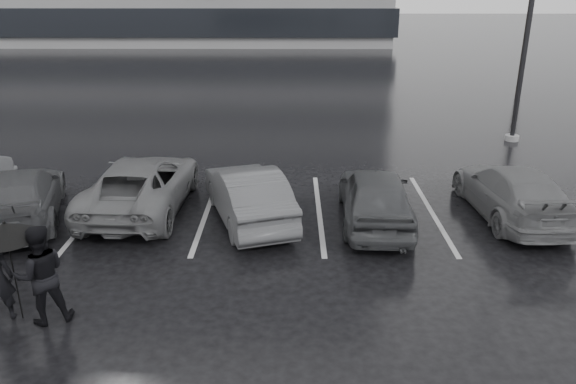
% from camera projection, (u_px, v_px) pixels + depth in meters
% --- Properties ---
extents(ground, '(160.00, 160.00, 0.00)m').
position_uv_depth(ground, '(296.00, 259.00, 11.65)').
color(ground, black).
rests_on(ground, ground).
extents(car_main, '(1.74, 4.00, 1.34)m').
position_uv_depth(car_main, '(376.00, 196.00, 13.13)').
color(car_main, black).
rests_on(car_main, ground).
extents(car_west_a, '(2.57, 4.23, 1.32)m').
position_uv_depth(car_west_a, '(248.00, 194.00, 13.28)').
color(car_west_a, '#323134').
rests_on(car_west_a, ground).
extents(car_west_b, '(2.34, 4.79, 1.31)m').
position_uv_depth(car_west_b, '(141.00, 184.00, 13.92)').
color(car_west_b, '#474649').
rests_on(car_west_b, ground).
extents(car_west_c, '(2.96, 4.67, 1.26)m').
position_uv_depth(car_west_c, '(20.00, 196.00, 13.26)').
color(car_west_c, black).
rests_on(car_west_c, ground).
extents(car_east, '(1.99, 4.41, 1.26)m').
position_uv_depth(car_east, '(512.00, 191.00, 13.53)').
color(car_east, '#474649').
rests_on(car_east, ground).
extents(pedestrian_right, '(1.06, 0.97, 1.76)m').
position_uv_depth(pedestrian_right, '(41.00, 275.00, 9.26)').
color(pedestrian_right, black).
rests_on(pedestrian_right, ground).
extents(umbrella, '(1.07, 1.07, 1.81)m').
position_uv_depth(umbrella, '(5.00, 231.00, 9.04)').
color(umbrella, black).
rests_on(umbrella, ground).
extents(lamp_post, '(0.48, 0.48, 8.84)m').
position_uv_depth(lamp_post, '(529.00, 22.00, 18.52)').
color(lamp_post, gray).
rests_on(lamp_post, ground).
extents(stall_stripes, '(19.72, 5.00, 0.00)m').
position_uv_depth(stall_stripes, '(263.00, 211.00, 13.98)').
color(stall_stripes, '#AAAAAD').
rests_on(stall_stripes, ground).
extents(tree_north, '(0.26, 0.26, 8.50)m').
position_uv_depth(tree_north, '(531.00, 4.00, 25.91)').
color(tree_north, black).
rests_on(tree_north, ground).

